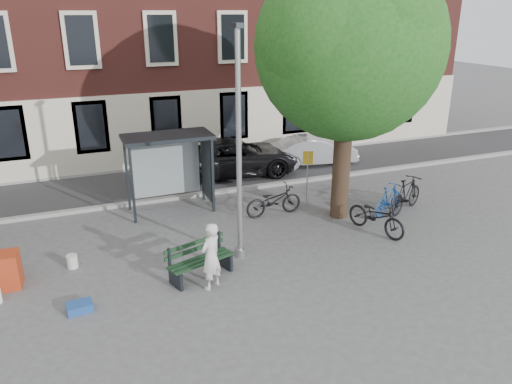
{
  "coord_description": "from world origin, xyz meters",
  "views": [
    {
      "loc": [
        -4.16,
        -11.55,
        6.41
      ],
      "look_at": [
        0.9,
        1.09,
        1.4
      ],
      "focal_mm": 35.0,
      "sensor_mm": 36.0,
      "label": 1
    }
  ],
  "objects_px": {
    "car_silver": "(314,150)",
    "notice_sign": "(308,167)",
    "painter": "(211,256)",
    "car_dark": "(233,157)",
    "bike_b": "(389,199)",
    "bike_c": "(376,216)",
    "lamppost": "(239,159)",
    "bus_shelter": "(179,154)",
    "bike_a": "(274,201)",
    "red_stand": "(0,271)",
    "bench": "(200,262)",
    "bike_d": "(407,195)"
  },
  "relations": [
    {
      "from": "car_silver",
      "to": "notice_sign",
      "type": "height_order",
      "value": "notice_sign"
    },
    {
      "from": "painter",
      "to": "car_dark",
      "type": "xyz_separation_m",
      "value": [
        3.45,
        8.22,
        -0.11
      ]
    },
    {
      "from": "bike_b",
      "to": "bike_c",
      "type": "relative_size",
      "value": 0.8
    },
    {
      "from": "lamppost",
      "to": "bike_c",
      "type": "bearing_deg",
      "value": -0.71
    },
    {
      "from": "bus_shelter",
      "to": "bike_c",
      "type": "distance_m",
      "value": 6.63
    },
    {
      "from": "bike_a",
      "to": "bike_b",
      "type": "bearing_deg",
      "value": -110.77
    },
    {
      "from": "lamppost",
      "to": "car_dark",
      "type": "height_order",
      "value": "lamppost"
    },
    {
      "from": "bike_c",
      "to": "red_stand",
      "type": "distance_m",
      "value": 10.34
    },
    {
      "from": "bike_a",
      "to": "notice_sign",
      "type": "distance_m",
      "value": 1.66
    },
    {
      "from": "bench",
      "to": "red_stand",
      "type": "height_order",
      "value": "same"
    },
    {
      "from": "painter",
      "to": "notice_sign",
      "type": "bearing_deg",
      "value": -173.08
    },
    {
      "from": "bus_shelter",
      "to": "painter",
      "type": "distance_m",
      "value": 5.5
    },
    {
      "from": "lamppost",
      "to": "bike_d",
      "type": "bearing_deg",
      "value": 9.26
    },
    {
      "from": "lamppost",
      "to": "bike_b",
      "type": "distance_m",
      "value": 6.21
    },
    {
      "from": "bike_b",
      "to": "lamppost",
      "type": "bearing_deg",
      "value": 75.54
    },
    {
      "from": "lamppost",
      "to": "bike_d",
      "type": "relative_size",
      "value": 3.1
    },
    {
      "from": "bike_b",
      "to": "red_stand",
      "type": "distance_m",
      "value": 11.63
    },
    {
      "from": "bike_b",
      "to": "bike_d",
      "type": "xyz_separation_m",
      "value": [
        0.63,
        -0.09,
        0.1
      ]
    },
    {
      "from": "bike_d",
      "to": "bus_shelter",
      "type": "bearing_deg",
      "value": 39.95
    },
    {
      "from": "bench",
      "to": "car_dark",
      "type": "xyz_separation_m",
      "value": [
        3.57,
        7.59,
        0.32
      ]
    },
    {
      "from": "bench",
      "to": "bike_a",
      "type": "xyz_separation_m",
      "value": [
        3.35,
        2.99,
        0.1
      ]
    },
    {
      "from": "bike_d",
      "to": "notice_sign",
      "type": "relative_size",
      "value": 1.0
    },
    {
      "from": "bus_shelter",
      "to": "car_dark",
      "type": "relative_size",
      "value": 0.54
    },
    {
      "from": "bike_c",
      "to": "notice_sign",
      "type": "xyz_separation_m",
      "value": [
        -0.98,
        2.66,
        0.91
      ]
    },
    {
      "from": "car_dark",
      "to": "car_silver",
      "type": "bearing_deg",
      "value": -84.37
    },
    {
      "from": "notice_sign",
      "to": "bus_shelter",
      "type": "bearing_deg",
      "value": -177.23
    },
    {
      "from": "bike_c",
      "to": "notice_sign",
      "type": "distance_m",
      "value": 2.98
    },
    {
      "from": "bike_c",
      "to": "red_stand",
      "type": "height_order",
      "value": "bike_c"
    },
    {
      "from": "bike_c",
      "to": "car_dark",
      "type": "height_order",
      "value": "car_dark"
    },
    {
      "from": "painter",
      "to": "bike_d",
      "type": "distance_m",
      "value": 7.84
    },
    {
      "from": "lamppost",
      "to": "painter",
      "type": "relative_size",
      "value": 3.59
    },
    {
      "from": "notice_sign",
      "to": "lamppost",
      "type": "bearing_deg",
      "value": -119.0
    },
    {
      "from": "red_stand",
      "to": "notice_sign",
      "type": "bearing_deg",
      "value": 11.97
    },
    {
      "from": "bike_b",
      "to": "car_silver",
      "type": "relative_size",
      "value": 0.43
    },
    {
      "from": "bike_d",
      "to": "car_dark",
      "type": "relative_size",
      "value": 0.37
    },
    {
      "from": "bench",
      "to": "bike_d",
      "type": "xyz_separation_m",
      "value": [
        7.61,
        1.66,
        0.18
      ]
    },
    {
      "from": "lamppost",
      "to": "bike_d",
      "type": "height_order",
      "value": "lamppost"
    },
    {
      "from": "red_stand",
      "to": "bench",
      "type": "bearing_deg",
      "value": -15.2
    },
    {
      "from": "bike_d",
      "to": "car_silver",
      "type": "bearing_deg",
      "value": -22.96
    },
    {
      "from": "bus_shelter",
      "to": "red_stand",
      "type": "relative_size",
      "value": 3.17
    },
    {
      "from": "bench",
      "to": "bike_b",
      "type": "relative_size",
      "value": 1.12
    },
    {
      "from": "bench",
      "to": "red_stand",
      "type": "bearing_deg",
      "value": 146.88
    },
    {
      "from": "bike_a",
      "to": "car_silver",
      "type": "distance_m",
      "value": 6.07
    },
    {
      "from": "bench",
      "to": "lamppost",
      "type": "bearing_deg",
      "value": 7.71
    },
    {
      "from": "lamppost",
      "to": "bench",
      "type": "height_order",
      "value": "lamppost"
    },
    {
      "from": "bus_shelter",
      "to": "bike_a",
      "type": "height_order",
      "value": "bus_shelter"
    },
    {
      "from": "red_stand",
      "to": "car_silver",
      "type": "bearing_deg",
      "value": 28.01
    },
    {
      "from": "bus_shelter",
      "to": "bike_b",
      "type": "height_order",
      "value": "bus_shelter"
    },
    {
      "from": "bike_d",
      "to": "red_stand",
      "type": "height_order",
      "value": "bike_d"
    },
    {
      "from": "lamppost",
      "to": "bike_c",
      "type": "xyz_separation_m",
      "value": [
        4.36,
        -0.05,
        -2.25
      ]
    }
  ]
}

